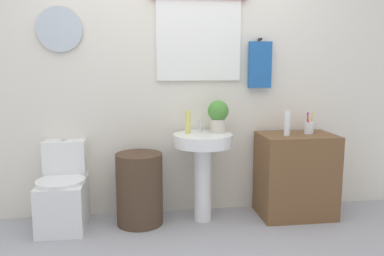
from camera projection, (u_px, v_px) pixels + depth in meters
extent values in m
cube|color=silver|center=(178.00, 67.00, 3.40)|extent=(4.40, 0.10, 2.60)
cube|color=white|center=(199.00, 40.00, 3.32)|extent=(0.73, 0.03, 0.69)
cylinder|color=silver|center=(60.00, 29.00, 3.15)|extent=(0.37, 0.03, 0.37)
cylinder|color=black|center=(260.00, 39.00, 3.38)|extent=(0.02, 0.06, 0.02)
cube|color=#235BA3|center=(260.00, 65.00, 3.39)|extent=(0.20, 0.05, 0.40)
cube|color=white|center=(63.00, 204.00, 3.15)|extent=(0.36, 0.50, 0.39)
cylinder|color=white|center=(61.00, 182.00, 3.06)|extent=(0.38, 0.38, 0.03)
cube|color=white|center=(65.00, 158.00, 3.26)|extent=(0.34, 0.18, 0.30)
cylinder|color=silver|center=(64.00, 139.00, 3.23)|extent=(0.04, 0.04, 0.02)
cylinder|color=#4C3828|center=(140.00, 189.00, 3.21)|extent=(0.38, 0.38, 0.60)
cylinder|color=white|center=(203.00, 183.00, 3.28)|extent=(0.15, 0.15, 0.65)
cylinder|color=white|center=(203.00, 140.00, 3.22)|extent=(0.49, 0.49, 0.10)
cylinder|color=silver|center=(201.00, 126.00, 3.32)|extent=(0.03, 0.03, 0.10)
cube|color=brown|center=(296.00, 175.00, 3.39)|extent=(0.64, 0.44, 0.73)
cylinder|color=#DBD166|center=(188.00, 122.00, 3.23)|extent=(0.05, 0.05, 0.19)
cylinder|color=beige|center=(218.00, 126.00, 3.28)|extent=(0.12, 0.12, 0.11)
sphere|color=#4C8E38|center=(218.00, 111.00, 3.26)|extent=(0.18, 0.18, 0.18)
cylinder|color=white|center=(287.00, 123.00, 3.26)|extent=(0.05, 0.05, 0.21)
cylinder|color=silver|center=(309.00, 128.00, 3.36)|extent=(0.08, 0.08, 0.10)
cylinder|color=yellow|center=(311.00, 123.00, 3.35)|extent=(0.01, 0.04, 0.18)
cylinder|color=purple|center=(307.00, 123.00, 3.36)|extent=(0.03, 0.03, 0.18)
cylinder|color=red|center=(308.00, 123.00, 3.33)|extent=(0.03, 0.03, 0.18)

